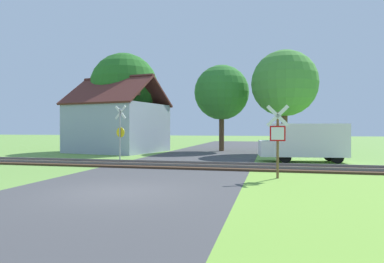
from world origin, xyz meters
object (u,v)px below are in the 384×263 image
object	(u,v)px
house	(118,126)
mail_truck	(305,141)
stop_sign_near	(278,136)
tree_right	(285,84)
crossing_sign_far	(120,129)
tree_left	(124,87)
tree_center	(222,93)

from	to	relation	value
house	mail_truck	size ratio (longest dim) A/B	1.58
stop_sign_near	tree_right	size ratio (longest dim) A/B	0.36
stop_sign_near	crossing_sign_far	distance (m)	11.31
house	tree_left	distance (m)	4.08
crossing_sign_far	tree_center	size ratio (longest dim) A/B	0.46
tree_right	mail_truck	world-z (taller)	tree_right
tree_center	tree_right	distance (m)	5.54
stop_sign_near	tree_right	distance (m)	14.47
tree_right	tree_left	world-z (taller)	tree_left
house	tree_right	xyz separation A→B (m)	(13.52, 1.27, 3.33)
stop_sign_near	house	xyz separation A→B (m)	(-12.72, 12.66, 0.50)
tree_right	tree_left	distance (m)	13.89
mail_truck	crossing_sign_far	bearing A→B (deg)	88.78
crossing_sign_far	tree_center	bearing A→B (deg)	77.67
stop_sign_near	crossing_sign_far	world-z (taller)	crossing_sign_far
house	tree_right	size ratio (longest dim) A/B	0.99
crossing_sign_far	stop_sign_near	bearing A→B (deg)	-17.24
stop_sign_near	mail_truck	bearing A→B (deg)	-100.65
stop_sign_near	tree_left	xyz separation A→B (m)	(-13.08, 14.70, 4.01)
stop_sign_near	crossing_sign_far	xyz separation A→B (m)	(-9.51, 6.12, 0.25)
stop_sign_near	house	distance (m)	17.95
stop_sign_near	tree_left	distance (m)	20.08
tree_left	mail_truck	xyz separation A→B (m)	(14.78, -7.53, -4.43)
stop_sign_near	house	bearing A→B (deg)	-42.18
house	mail_truck	xyz separation A→B (m)	(14.42, -5.49, -0.92)
stop_sign_near	crossing_sign_far	size ratio (longest dim) A/B	0.85
house	mail_truck	distance (m)	15.46
crossing_sign_far	tree_left	xyz separation A→B (m)	(-3.57, 8.58, 3.76)
tree_left	mail_truck	distance (m)	17.16
tree_left	mail_truck	world-z (taller)	tree_left
tree_left	house	bearing A→B (deg)	-80.16
crossing_sign_far	tree_right	size ratio (longest dim) A/B	0.42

